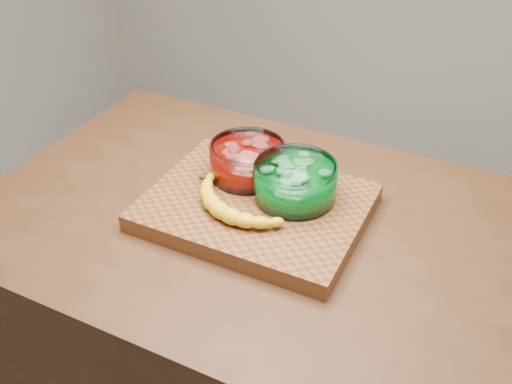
% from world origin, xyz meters
% --- Properties ---
extents(counter, '(1.20, 0.80, 0.90)m').
position_xyz_m(counter, '(0.00, 0.00, 0.45)').
color(counter, '#472815').
rests_on(counter, ground).
extents(cutting_board, '(0.45, 0.35, 0.04)m').
position_xyz_m(cutting_board, '(0.00, 0.00, 0.92)').
color(cutting_board, brown).
rests_on(cutting_board, counter).
extents(bowl_red, '(0.17, 0.17, 0.08)m').
position_xyz_m(bowl_red, '(-0.06, 0.08, 0.98)').
color(bowl_red, white).
rests_on(bowl_red, cutting_board).
extents(bowl_green, '(0.17, 0.17, 0.08)m').
position_xyz_m(bowl_green, '(0.07, 0.05, 0.98)').
color(bowl_green, white).
rests_on(bowl_green, cutting_board).
extents(banana, '(0.25, 0.16, 0.04)m').
position_xyz_m(banana, '(-0.02, -0.04, 0.96)').
color(banana, yellow).
rests_on(banana, cutting_board).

